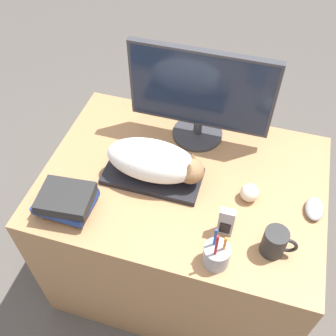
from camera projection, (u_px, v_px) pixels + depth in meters
name	position (u px, v px, depth m)	size (l,w,h in m)	color
desk	(181.00, 230.00, 1.83)	(1.10, 0.79, 0.76)	#9E7047
keyboard	(153.00, 176.00, 1.54)	(0.38, 0.18, 0.02)	black
cat	(156.00, 162.00, 1.46)	(0.38, 0.17, 0.16)	white
monitor	(200.00, 94.00, 1.53)	(0.58, 0.22, 0.42)	#333338
computer_mouse	(314.00, 209.00, 1.43)	(0.07, 0.11, 0.03)	gray
coffee_mug	(275.00, 242.00, 1.29)	(0.12, 0.08, 0.11)	black
pen_cup	(216.00, 255.00, 1.28)	(0.09, 0.09, 0.19)	#939399
baseball	(250.00, 193.00, 1.45)	(0.07, 0.07, 0.07)	beige
phone	(226.00, 222.00, 1.34)	(0.05, 0.03, 0.13)	#99999E
book_stack	(67.00, 201.00, 1.41)	(0.21, 0.17, 0.10)	brown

